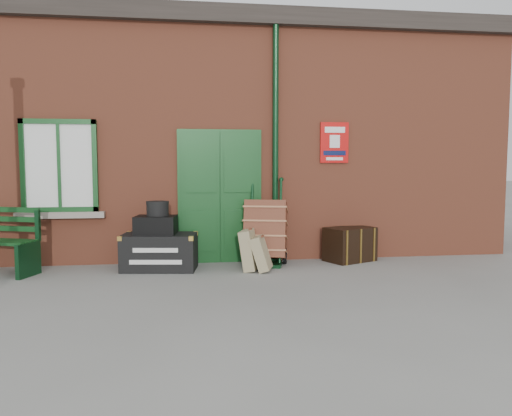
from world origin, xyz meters
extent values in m
plane|color=gray|center=(0.00, 0.00, 0.00)|extent=(80.00, 80.00, 0.00)
cube|color=#A75035|center=(0.00, 3.50, 2.00)|extent=(10.00, 4.00, 4.00)
cube|color=#38302B|center=(0.00, 3.50, 4.15)|extent=(10.30, 4.30, 0.30)
cube|color=#113E18|center=(-0.30, 1.46, 1.10)|extent=(1.42, 0.12, 2.32)
cube|color=white|center=(-2.90, 1.45, 1.65)|extent=(1.20, 0.08, 1.50)
cylinder|color=black|center=(0.65, 1.42, 2.00)|extent=(0.10, 0.10, 4.00)
cube|color=red|center=(1.70, 1.47, 2.05)|extent=(0.50, 0.03, 0.70)
cube|color=black|center=(-3.21, 0.73, 0.25)|extent=(0.24, 0.50, 0.51)
cube|color=black|center=(-1.30, 0.96, 0.29)|extent=(1.22, 0.78, 0.57)
cube|color=black|center=(-1.35, 0.96, 0.72)|extent=(0.69, 0.54, 0.29)
cylinder|color=black|center=(-1.32, 0.99, 0.98)|extent=(0.39, 0.39, 0.23)
cube|color=tan|center=(0.11, 0.73, 0.32)|extent=(0.40, 0.51, 0.65)
cube|color=tan|center=(0.29, 0.63, 0.28)|extent=(0.43, 0.48, 0.56)
cube|color=black|center=(0.40, 1.02, 0.03)|extent=(0.63, 0.52, 0.06)
cylinder|color=black|center=(0.22, 1.27, 0.72)|extent=(0.14, 0.39, 1.41)
cylinder|color=black|center=(0.69, 1.15, 0.72)|extent=(0.14, 0.39, 1.41)
cylinder|color=black|center=(0.15, 1.31, 0.13)|extent=(0.12, 0.27, 0.27)
cylinder|color=black|center=(0.77, 1.15, 0.13)|extent=(0.12, 0.27, 0.27)
cube|color=brown|center=(0.45, 1.19, 0.58)|extent=(0.85, 0.89, 1.04)
cube|color=black|center=(1.94, 1.25, 0.29)|extent=(0.96, 0.82, 0.59)
camera|label=1|loc=(-0.84, -7.00, 1.67)|focal=35.00mm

